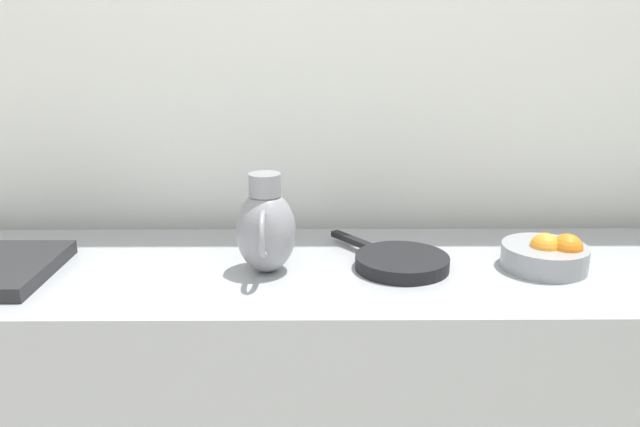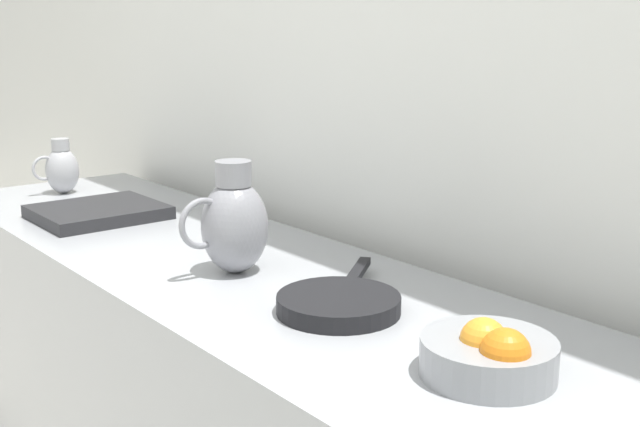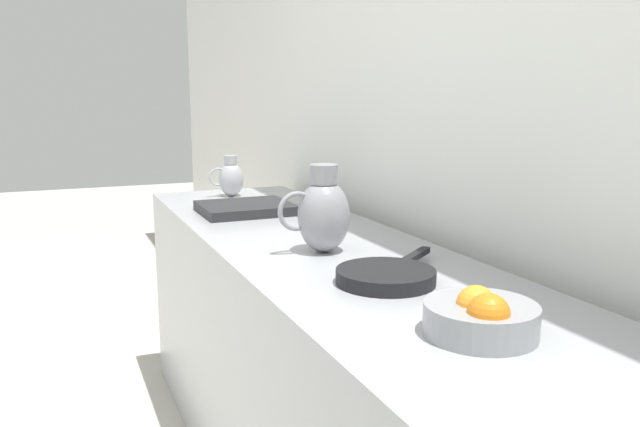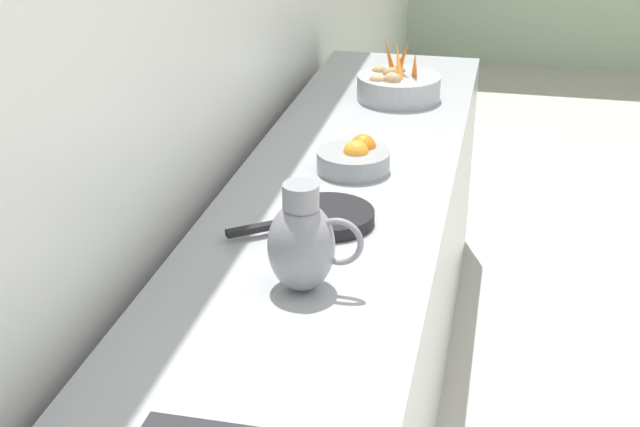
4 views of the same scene
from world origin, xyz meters
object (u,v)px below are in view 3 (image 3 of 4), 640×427
metal_pitcher_short (231,178)px  metal_pitcher_tall (323,213)px  orange_bowl (481,317)px  skillet_on_counter (387,276)px

metal_pitcher_short → metal_pitcher_tall: bearing=88.5°
orange_bowl → skillet_on_counter: 0.37m
skillet_on_counter → metal_pitcher_short: bearing=-90.4°
orange_bowl → metal_pitcher_short: 1.81m
orange_bowl → metal_pitcher_tall: bearing=-89.0°
orange_bowl → skillet_on_counter: bearing=-91.1°
orange_bowl → skillet_on_counter: (-0.01, -0.37, -0.02)m
metal_pitcher_tall → skillet_on_counter: (-0.02, 0.34, -0.10)m
orange_bowl → metal_pitcher_short: bearing=-90.5°
metal_pitcher_short → skillet_on_counter: size_ratio=0.52×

